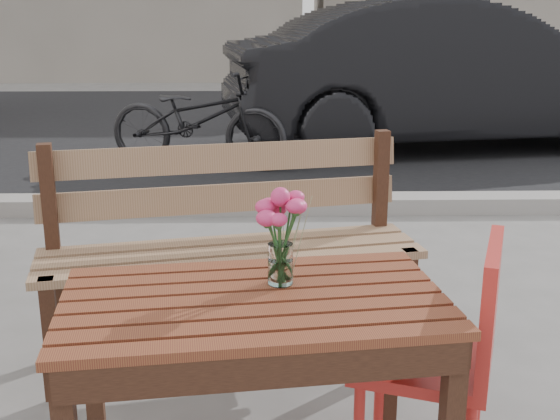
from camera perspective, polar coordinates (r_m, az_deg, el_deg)
name	(u,v)px	position (r m, az deg, el deg)	size (l,w,h in m)	color
street	(241,153)	(7.22, -3.16, 4.63)	(30.00, 8.12, 0.12)	black
main_table	(254,332)	(2.05, -2.09, -9.90)	(1.16, 0.77, 0.67)	#5E2418
main_bench	(227,225)	(2.95, -4.34, -1.19)	(1.61, 0.77, 0.97)	#8A6347
red_chair	(450,347)	(2.23, 13.64, -10.76)	(0.51, 0.51, 0.81)	red
main_vase	(280,225)	(2.03, 0.03, -1.21)	(0.16, 0.16, 0.29)	white
parked_car	(449,75)	(7.84, 13.59, 10.65)	(1.65, 4.73, 1.56)	black
bicycle	(197,119)	(6.67, -6.73, 7.35)	(0.61, 1.76, 0.92)	black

